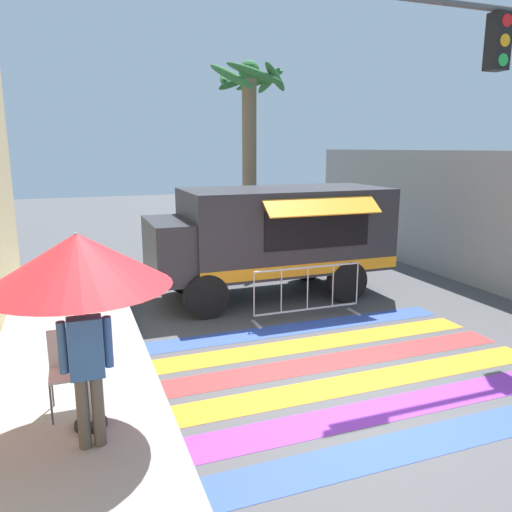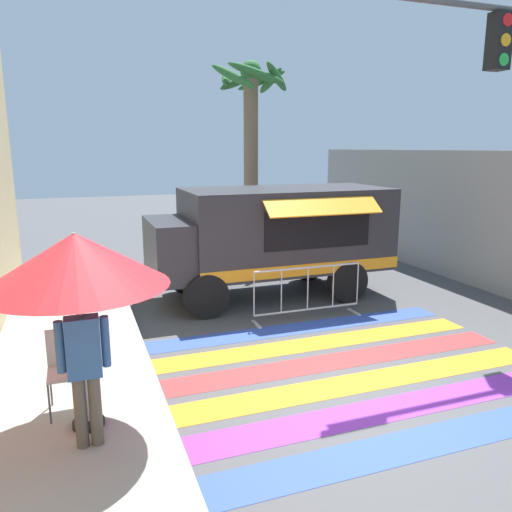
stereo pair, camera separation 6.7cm
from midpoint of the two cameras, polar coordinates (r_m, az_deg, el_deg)
name	(u,v)px [view 1 (the left image)]	position (r m, az deg, el deg)	size (l,w,h in m)	color
ground_plane	(353,389)	(7.25, 10.71, -14.67)	(60.00, 60.00, 0.00)	#4C4C4F
concrete_wall_right	(499,223)	(12.47, 25.89, 3.39)	(0.20, 16.00, 3.20)	gray
crosswalk_painted	(335,373)	(7.64, 8.71, -13.11)	(6.40, 4.36, 0.01)	#334FB2
food_truck	(268,233)	(10.91, 1.22, 2.63)	(5.21, 2.56, 2.40)	#2D2D33
patio_umbrella	(78,261)	(5.60, -19.99, -0.52)	(1.96, 1.96, 2.23)	black
folding_chair	(70,362)	(6.49, -20.82, -11.30)	(0.47, 0.47, 0.97)	#4C4C51
vendor_person	(87,362)	(5.50, -19.10, -11.34)	(0.53, 0.22, 1.68)	brown
barricade_front	(308,293)	(9.68, 5.71, -4.21)	(2.23, 0.44, 1.05)	#B7BABF
palm_tree	(250,127)	(15.02, -0.86, 14.52)	(2.43, 2.40, 5.70)	#7A664C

